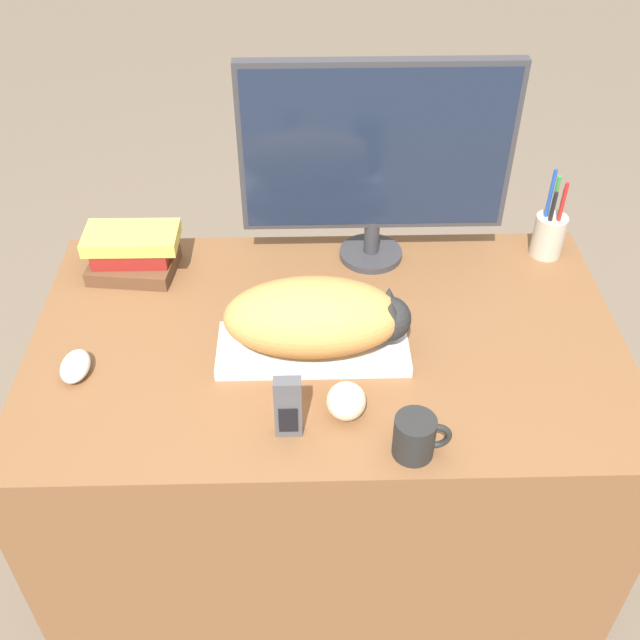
% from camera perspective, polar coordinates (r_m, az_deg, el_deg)
% --- Properties ---
extents(desk, '(1.26, 0.76, 0.73)m').
position_cam_1_polar(desk, '(1.86, 0.47, -9.69)').
color(desk, brown).
rests_on(desk, ground_plane).
extents(keyboard, '(0.39, 0.16, 0.02)m').
position_cam_1_polar(keyboard, '(1.55, -0.53, -2.22)').
color(keyboard, silver).
rests_on(keyboard, desk).
extents(cat, '(0.38, 0.19, 0.15)m').
position_cam_1_polar(cat, '(1.49, -0.11, 0.23)').
color(cat, '#D18C47').
rests_on(cat, keyboard).
extents(monitor, '(0.60, 0.15, 0.49)m').
position_cam_1_polar(monitor, '(1.68, 4.31, 12.53)').
color(monitor, '#333338').
rests_on(monitor, desk).
extents(computer_mouse, '(0.06, 0.09, 0.04)m').
position_cam_1_polar(computer_mouse, '(1.58, -18.14, -3.36)').
color(computer_mouse, silver).
rests_on(computer_mouse, desk).
extents(coffee_mug, '(0.11, 0.08, 0.08)m').
position_cam_1_polar(coffee_mug, '(1.35, 7.32, -8.80)').
color(coffee_mug, black).
rests_on(coffee_mug, desk).
extents(pen_cup, '(0.08, 0.08, 0.23)m').
position_cam_1_polar(pen_cup, '(1.88, 17.05, 6.34)').
color(pen_cup, '#B2A893').
rests_on(pen_cup, desk).
extents(baseball, '(0.08, 0.08, 0.08)m').
position_cam_1_polar(baseball, '(1.41, 2.01, -6.19)').
color(baseball, beige).
rests_on(baseball, desk).
extents(phone, '(0.05, 0.03, 0.13)m').
position_cam_1_polar(phone, '(1.36, -2.45, -6.68)').
color(phone, '#4C4C51').
rests_on(phone, desk).
extents(book_stack, '(0.22, 0.17, 0.10)m').
position_cam_1_polar(book_stack, '(1.80, -14.09, 5.05)').
color(book_stack, brown).
rests_on(book_stack, desk).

